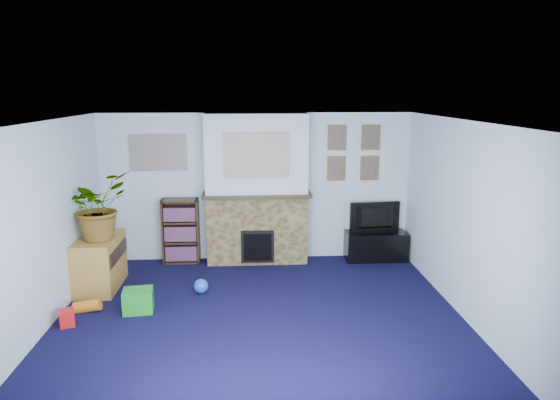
{
  "coord_description": "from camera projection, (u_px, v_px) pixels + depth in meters",
  "views": [
    {
      "loc": [
        -0.1,
        -5.73,
        2.75
      ],
      "look_at": [
        0.31,
        1.02,
        1.25
      ],
      "focal_mm": 32.0,
      "sensor_mm": 36.0,
      "label": 1
    }
  ],
  "objects": [
    {
      "name": "toy_ball",
      "position": [
        201.0,
        287.0,
        6.89
      ],
      "size": [
        0.2,
        0.2,
        0.2
      ],
      "primitive_type": "sphere",
      "color": "blue",
      "rests_on": "ground"
    },
    {
      "name": "portrait_bl",
      "position": [
        336.0,
        168.0,
        8.11
      ],
      "size": [
        0.3,
        0.03,
        0.4
      ],
      "primitive_type": "cube",
      "color": "brown",
      "rests_on": "wall_back"
    },
    {
      "name": "chimney_breast",
      "position": [
        257.0,
        191.0,
        7.92
      ],
      "size": [
        1.72,
        0.5,
        2.4
      ],
      "color": "brown",
      "rests_on": "ground"
    },
    {
      "name": "bookshelf",
      "position": [
        181.0,
        232.0,
        8.06
      ],
      "size": [
        0.58,
        0.28,
        1.05
      ],
      "color": "black",
      "rests_on": "ground"
    },
    {
      "name": "green_crate",
      "position": [
        138.0,
        301.0,
        6.3
      ],
      "size": [
        0.4,
        0.33,
        0.29
      ],
      "primitive_type": "cube",
      "rotation": [
        0.0,
        0.0,
        0.11
      ],
      "color": "#198C26",
      "rests_on": "ground"
    },
    {
      "name": "portrait_br",
      "position": [
        370.0,
        168.0,
        8.14
      ],
      "size": [
        0.3,
        0.03,
        0.4
      ],
      "primitive_type": "cube",
      "color": "brown",
      "rests_on": "wall_back"
    },
    {
      "name": "mantel_teddy",
      "position": [
        221.0,
        190.0,
        7.84
      ],
      "size": [
        0.14,
        0.14,
        0.14
      ],
      "primitive_type": "sphere",
      "color": "gray",
      "rests_on": "chimney_breast"
    },
    {
      "name": "toy_tube",
      "position": [
        87.0,
        306.0,
        6.32
      ],
      "size": [
        0.35,
        0.15,
        0.2
      ],
      "primitive_type": "cylinder",
      "rotation": [
        0.0,
        1.43,
        0.0
      ],
      "color": "orange",
      "rests_on": "ground"
    },
    {
      "name": "wall_left",
      "position": [
        44.0,
        227.0,
        5.78
      ],
      "size": [
        0.04,
        4.5,
        2.4
      ],
      "primitive_type": "cube",
      "color": "silver",
      "rests_on": "ground"
    },
    {
      "name": "sideboard",
      "position": [
        100.0,
        264.0,
        7.03
      ],
      "size": [
        0.53,
        0.95,
        0.74
      ],
      "primitive_type": "cube",
      "color": "#A87C36",
      "rests_on": "ground"
    },
    {
      "name": "portrait_tr",
      "position": [
        371.0,
        137.0,
        8.04
      ],
      "size": [
        0.3,
        0.03,
        0.4
      ],
      "primitive_type": "cube",
      "color": "brown",
      "rests_on": "wall_back"
    },
    {
      "name": "television",
      "position": [
        376.0,
        218.0,
        8.15
      ],
      "size": [
        0.85,
        0.19,
        0.48
      ],
      "primitive_type": "imported",
      "rotation": [
        0.0,
        0.0,
        3.23
      ],
      "color": "black",
      "rests_on": "tv_stand"
    },
    {
      "name": "ceiling",
      "position": [
        258.0,
        121.0,
        5.67
      ],
      "size": [
        5.0,
        4.5,
        0.01
      ],
      "primitive_type": "cube",
      "color": "white",
      "rests_on": "wall_back"
    },
    {
      "name": "floor",
      "position": [
        260.0,
        317.0,
        6.19
      ],
      "size": [
        5.0,
        4.5,
        0.01
      ],
      "primitive_type": "cube",
      "color": "black",
      "rests_on": "ground"
    },
    {
      "name": "wall_right",
      "position": [
        464.0,
        220.0,
        6.07
      ],
      "size": [
        0.04,
        4.5,
        2.4
      ],
      "primitive_type": "cube",
      "color": "silver",
      "rests_on": "ground"
    },
    {
      "name": "wall_front",
      "position": [
        265.0,
        302.0,
        3.73
      ],
      "size": [
        5.0,
        0.04,
        2.4
      ],
      "primitive_type": "cube",
      "color": "silver",
      "rests_on": "ground"
    },
    {
      "name": "toy_block",
      "position": [
        67.0,
        317.0,
        5.92
      ],
      "size": [
        0.22,
        0.22,
        0.2
      ],
      "primitive_type": "cube",
      "rotation": [
        0.0,
        0.0,
        0.37
      ],
      "color": "red",
      "rests_on": "ground"
    },
    {
      "name": "portrait_tl",
      "position": [
        337.0,
        138.0,
        8.0
      ],
      "size": [
        0.3,
        0.03,
        0.4
      ],
      "primitive_type": "cube",
      "color": "brown",
      "rests_on": "wall_back"
    },
    {
      "name": "potted_plant",
      "position": [
        97.0,
        206.0,
        6.8
      ],
      "size": [
        1.02,
        1.07,
        0.92
      ],
      "primitive_type": "imported",
      "rotation": [
        0.0,
        0.0,
        1.1
      ],
      "color": "#26661E",
      "rests_on": "sideboard"
    },
    {
      "name": "wall_back",
      "position": [
        257.0,
        187.0,
        8.12
      ],
      "size": [
        5.0,
        0.04,
        2.4
      ],
      "primitive_type": "cube",
      "color": "silver",
      "rests_on": "ground"
    },
    {
      "name": "mantel_can",
      "position": [
        302.0,
        189.0,
        7.92
      ],
      "size": [
        0.06,
        0.06,
        0.11
      ],
      "primitive_type": "cylinder",
      "color": "red",
      "rests_on": "chimney_breast"
    },
    {
      "name": "collage_main",
      "position": [
        257.0,
        155.0,
        7.59
      ],
      "size": [
        1.0,
        0.03,
        0.68
      ],
      "primitive_type": "cube",
      "color": "gray",
      "rests_on": "chimney_breast"
    },
    {
      "name": "collage_left",
      "position": [
        158.0,
        153.0,
        7.89
      ],
      "size": [
        0.9,
        0.03,
        0.58
      ],
      "primitive_type": "cube",
      "color": "gray",
      "rests_on": "wall_back"
    },
    {
      "name": "tv_stand",
      "position": [
        375.0,
        246.0,
        8.23
      ],
      "size": [
        0.99,
        0.42,
        0.47
      ],
      "primitive_type": "cube",
      "color": "black",
      "rests_on": "ground"
    },
    {
      "name": "mantel_clock",
      "position": [
        256.0,
        189.0,
        7.87
      ],
      "size": [
        0.09,
        0.06,
        0.13
      ],
      "primitive_type": "cube",
      "color": "gold",
      "rests_on": "chimney_breast"
    },
    {
      "name": "mantel_candle",
      "position": [
        272.0,
        188.0,
        7.88
      ],
      "size": [
        0.05,
        0.05,
        0.17
      ],
      "primitive_type": "cylinder",
      "color": "#B2BFC6",
      "rests_on": "chimney_breast"
    }
  ]
}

